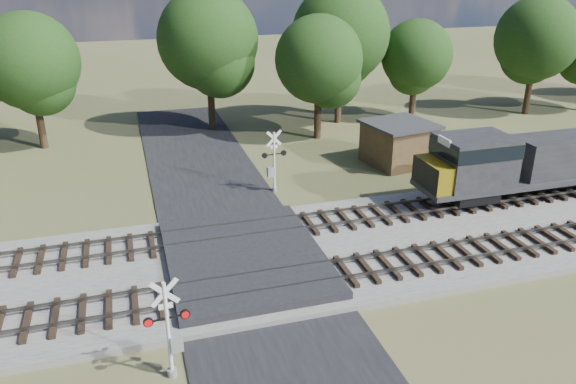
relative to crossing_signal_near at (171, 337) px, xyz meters
name	(u,v)px	position (x,y,z in m)	size (l,w,h in m)	color
ground	(247,270)	(3.91, 6.11, -1.58)	(160.00, 160.00, 0.00)	#45522B
ballast_bed	(437,233)	(13.91, 6.61, -1.43)	(140.00, 10.00, 0.30)	gray
road	(247,269)	(3.91, 6.11, -1.54)	(7.00, 60.00, 0.08)	black
crossing_panel	(245,258)	(3.91, 6.61, -1.27)	(7.00, 9.00, 0.62)	#262628
track_near	(327,274)	(7.03, 4.11, -1.17)	(140.00, 2.60, 0.33)	black
track_far	(293,225)	(7.03, 9.11, -1.17)	(140.00, 2.60, 0.33)	black
crossing_signal_near	(171,337)	(0.00, 0.00, 0.00)	(1.53, 0.35, 3.80)	silver
crossing_signal_far	(273,167)	(7.47, 14.66, 0.02)	(1.55, 0.36, 3.85)	silver
equipment_shed	(398,143)	(16.99, 17.13, -0.12)	(4.90, 4.90, 2.88)	#47321E
treeline	(237,45)	(7.97, 26.76, 5.46)	(85.10, 11.76, 11.79)	black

